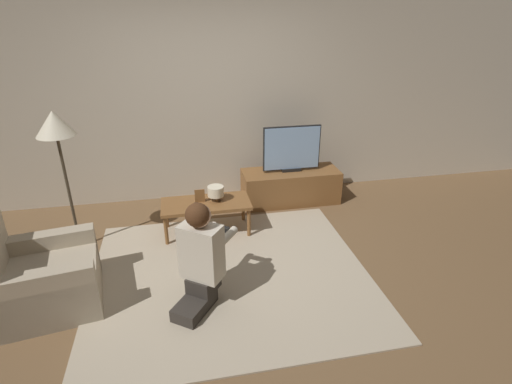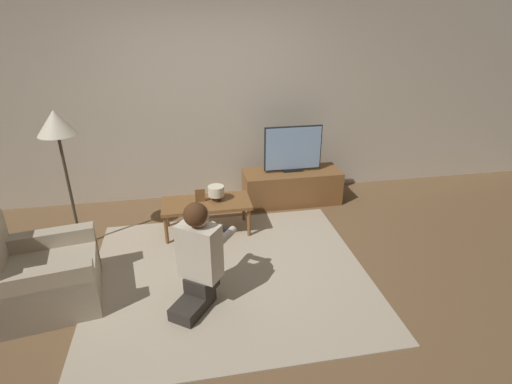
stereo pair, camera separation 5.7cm
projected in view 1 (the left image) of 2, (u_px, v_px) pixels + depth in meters
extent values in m
plane|color=brown|center=(231.00, 276.00, 3.82)|extent=(10.00, 10.00, 0.00)
cube|color=beige|center=(207.00, 99.00, 5.00)|extent=(10.00, 0.06, 2.60)
cube|color=#BCAD93|center=(231.00, 275.00, 3.82)|extent=(2.59, 2.31, 0.02)
cube|color=brown|center=(290.00, 186.00, 5.22)|extent=(1.25, 0.47, 0.43)
cube|color=black|center=(291.00, 170.00, 5.12)|extent=(0.25, 0.08, 0.04)
cube|color=black|center=(292.00, 148.00, 5.01)|extent=(0.74, 0.03, 0.57)
cube|color=#8CB2E0|center=(292.00, 148.00, 5.00)|extent=(0.71, 0.04, 0.54)
cube|color=brown|center=(206.00, 204.00, 4.42)|extent=(0.98, 0.46, 0.04)
cylinder|color=brown|center=(166.00, 231.00, 4.25)|extent=(0.04, 0.04, 0.34)
cylinder|color=brown|center=(249.00, 223.00, 4.41)|extent=(0.04, 0.04, 0.34)
cylinder|color=brown|center=(166.00, 215.00, 4.59)|extent=(0.04, 0.04, 0.34)
cylinder|color=brown|center=(243.00, 208.00, 4.75)|extent=(0.04, 0.04, 0.34)
cylinder|color=#4C4233|center=(80.00, 245.00, 4.30)|extent=(0.28, 0.28, 0.03)
cylinder|color=#4C4233|center=(67.00, 184.00, 4.00)|extent=(0.03, 0.03, 1.40)
cone|color=#EFE5C6|center=(54.00, 123.00, 3.74)|extent=(0.36, 0.36, 0.24)
cube|color=#B7A88E|center=(46.00, 286.00, 3.37)|extent=(0.96, 0.89, 0.39)
cube|color=#B7A88E|center=(40.00, 302.00, 3.08)|extent=(0.86, 0.27, 0.53)
cube|color=#B7A88E|center=(48.00, 260.00, 3.60)|extent=(0.86, 0.27, 0.53)
cube|color=#332D28|center=(195.00, 305.00, 3.34)|extent=(0.42, 0.46, 0.11)
cube|color=#332D28|center=(203.00, 282.00, 3.41)|extent=(0.32, 0.32, 0.14)
cube|color=beige|center=(201.00, 252.00, 3.28)|extent=(0.39, 0.36, 0.48)
sphere|color=#DBAD8E|center=(199.00, 216.00, 3.14)|extent=(0.19, 0.19, 0.19)
sphere|color=#4C2D19|center=(197.00, 215.00, 3.12)|extent=(0.20, 0.20, 0.20)
cube|color=black|center=(223.00, 229.00, 3.58)|extent=(0.13, 0.11, 0.04)
cylinder|color=beige|center=(227.00, 238.00, 3.44)|extent=(0.23, 0.28, 0.07)
cylinder|color=beige|center=(206.00, 233.00, 3.52)|extent=(0.23, 0.28, 0.07)
cube|color=brown|center=(200.00, 196.00, 4.39)|extent=(0.11, 0.01, 0.15)
cylinder|color=#4C3823|center=(216.00, 198.00, 4.44)|extent=(0.10, 0.10, 0.06)
cylinder|color=#EFE5C6|center=(216.00, 191.00, 4.41)|extent=(0.18, 0.18, 0.11)
cube|color=black|center=(196.00, 206.00, 4.31)|extent=(0.04, 0.15, 0.02)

